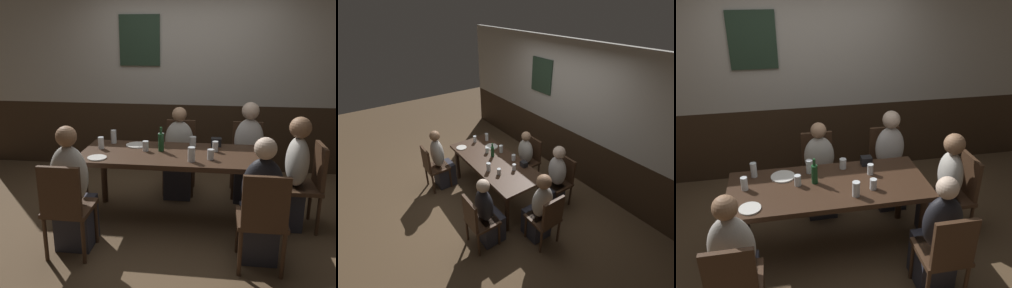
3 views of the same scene
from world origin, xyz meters
TOP-DOWN VIEW (x-y plane):
  - ground_plane at (0.00, 0.00)m, footprint 12.00×12.00m
  - wall_back at (-0.00, 1.65)m, footprint 6.40×0.13m
  - dining_table at (0.00, 0.00)m, footprint 1.88×0.80m
  - chair_mid_far at (0.00, 0.82)m, footprint 0.40×0.40m
  - chair_right_far at (0.83, 0.82)m, footprint 0.40×0.40m
  - chair_right_near at (0.83, -0.82)m, footprint 0.40×0.40m
  - chair_left_near at (-0.83, -0.82)m, footprint 0.40×0.40m
  - chair_head_east at (1.35, 0.00)m, footprint 0.40×0.40m
  - person_mid_far at (-0.00, 0.65)m, footprint 0.34×0.37m
  - person_right_far at (0.83, 0.65)m, footprint 0.34×0.37m
  - person_right_near at (0.83, -0.65)m, footprint 0.34×0.37m
  - person_left_near at (-0.83, -0.65)m, footprint 0.34×0.37m
  - person_head_east at (1.19, 0.00)m, footprint 0.37×0.34m
  - beer_glass_half at (0.39, -0.16)m, footprint 0.06×0.06m
  - beer_glass_tall at (-0.29, 0.04)m, footprint 0.06×0.06m
  - tumbler_short at (0.21, -0.24)m, footprint 0.07×0.07m
  - highball_clear at (-0.77, 0.06)m, footprint 0.06×0.06m
  - tumbler_water at (0.19, 0.28)m, footprint 0.07×0.07m
  - pint_glass_amber at (-0.15, 0.25)m, footprint 0.07×0.07m
  - pint_glass_pale at (0.43, 0.11)m, footprint 0.06×0.06m
  - pint_glass_stout at (-0.69, 0.28)m, footprint 0.06×0.06m
  - beer_bottle_green at (-0.13, 0.05)m, footprint 0.06×0.06m
  - plate_white_large at (-0.42, 0.22)m, footprint 0.23×0.23m
  - plate_white_small at (-0.71, -0.26)m, footprint 0.19×0.19m
  - condiment_caddy at (0.44, 0.31)m, footprint 0.11×0.09m

SIDE VIEW (x-z plane):
  - ground_plane at x=0.00m, z-range 0.00..0.00m
  - person_mid_far at x=0.00m, z-range -0.09..0.99m
  - person_right_near at x=0.83m, z-range -0.09..1.03m
  - person_left_near at x=-0.83m, z-range -0.09..1.07m
  - person_head_east at x=1.19m, z-range -0.09..1.07m
  - person_right_far at x=0.83m, z-range -0.09..1.07m
  - chair_mid_far at x=0.00m, z-range 0.06..0.94m
  - chair_right_far at x=0.83m, z-range 0.06..0.94m
  - chair_right_near at x=0.83m, z-range 0.06..0.94m
  - chair_left_near at x=-0.83m, z-range 0.06..0.94m
  - chair_head_east at x=1.35m, z-range 0.06..0.94m
  - dining_table at x=0.00m, z-range 0.29..1.03m
  - plate_white_large at x=-0.42m, z-range 0.74..0.75m
  - plate_white_small at x=-0.71m, z-range 0.74..0.75m
  - tumbler_water at x=0.19m, z-range 0.73..0.84m
  - condiment_caddy at x=0.44m, z-range 0.74..0.83m
  - beer_glass_tall at x=-0.29m, z-range 0.73..0.84m
  - beer_glass_half at x=0.39m, z-range 0.73..0.84m
  - pint_glass_pale at x=0.43m, z-range 0.74..0.84m
  - highball_clear at x=-0.77m, z-range 0.73..0.86m
  - pint_glass_amber at x=-0.15m, z-range 0.73..0.87m
  - tumbler_short at x=0.21m, z-range 0.73..0.87m
  - pint_glass_stout at x=-0.69m, z-range 0.73..0.88m
  - beer_bottle_green at x=-0.13m, z-range 0.71..0.97m
  - wall_back at x=0.00m, z-range 0.00..2.60m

